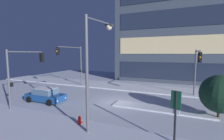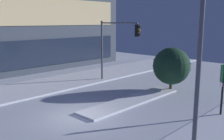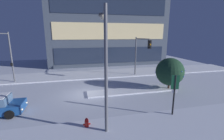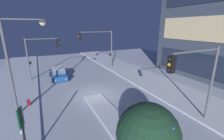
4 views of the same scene
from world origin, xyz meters
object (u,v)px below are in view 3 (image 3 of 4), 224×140
object	(u,v)px
street_lamp_arched	(105,52)
decorated_tree_median	(170,72)
fire_hydrant	(87,124)
parking_info_sign	(174,90)
traffic_light_corner_far_right	(141,50)
traffic_light_corner_far_left	(3,50)

from	to	relation	value
street_lamp_arched	decorated_tree_median	bearing A→B (deg)	-49.11
fire_hydrant	parking_info_sign	size ratio (longest dim) A/B	0.23
fire_hydrant	traffic_light_corner_far_right	bearing A→B (deg)	51.71
street_lamp_arched	parking_info_sign	xyz separation A→B (m)	(5.11, 0.09, -2.91)
traffic_light_corner_far_right	traffic_light_corner_far_left	world-z (taller)	traffic_light_corner_far_left
traffic_light_corner_far_right	fire_hydrant	distance (m)	13.69
traffic_light_corner_far_left	street_lamp_arched	size ratio (longest dim) A/B	0.83
fire_hydrant	parking_info_sign	bearing A→B (deg)	1.20
street_lamp_arched	parking_info_sign	bearing A→B (deg)	-81.50
traffic_light_corner_far_right	parking_info_sign	bearing A→B (deg)	-10.04
traffic_light_corner_far_right	street_lamp_arched	size ratio (longest dim) A/B	0.75
traffic_light_corner_far_left	fire_hydrant	xyz separation A→B (m)	(8.18, -10.15, -4.03)
fire_hydrant	decorated_tree_median	distance (m)	11.07
traffic_light_corner_far_right	fire_hydrant	world-z (taller)	traffic_light_corner_far_right
traffic_light_corner_far_left	parking_info_sign	xyz separation A→B (m)	(14.55, -10.01, -2.35)
traffic_light_corner_far_right	street_lamp_arched	bearing A→B (deg)	-33.85
traffic_light_corner_far_right	fire_hydrant	size ratio (longest dim) A/B	7.70
traffic_light_corner_far_right	street_lamp_arched	world-z (taller)	street_lamp_arched
fire_hydrant	parking_info_sign	distance (m)	6.58
traffic_light_corner_far_right	street_lamp_arched	xyz separation A→B (m)	(-6.92, -10.31, 0.95)
traffic_light_corner_far_right	parking_info_sign	distance (m)	10.56
parking_info_sign	fire_hydrant	bearing A→B (deg)	107.46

